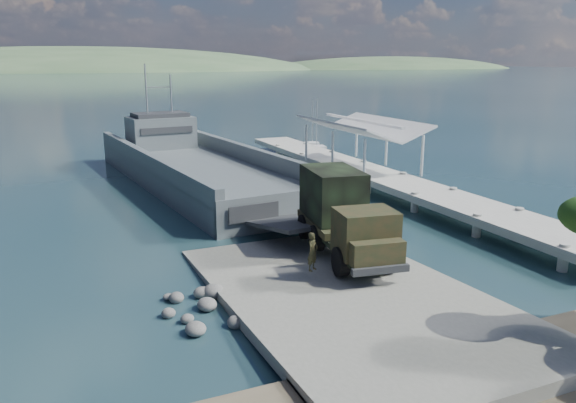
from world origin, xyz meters
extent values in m
plane|color=#1C3D44|center=(0.00, 0.00, 0.00)|extent=(1400.00, 1400.00, 0.00)
cube|color=slate|center=(0.00, -1.00, 0.25)|extent=(10.00, 18.00, 0.50)
cube|color=#9A9990|center=(13.00, 18.00, 1.00)|extent=(4.00, 44.00, 0.50)
cube|color=#4E585C|center=(0.33, 24.75, 0.45)|extent=(11.87, 30.62, 2.49)
cube|color=#4E585C|center=(-3.84, 24.33, 2.29)|extent=(3.54, 29.79, 1.29)
cube|color=#4E585C|center=(4.49, 25.16, 2.29)|extent=(3.54, 29.79, 1.29)
cube|color=#4E585C|center=(1.79, 9.98, 1.00)|extent=(8.96, 1.28, 2.59)
cube|color=#4E585C|center=(-0.66, 34.66, 3.19)|extent=(6.34, 4.55, 2.99)
cube|color=#2B2D30|center=(-0.66, 34.66, 4.88)|extent=(5.27, 3.66, 0.40)
cylinder|color=#999B9E|center=(-1.84, 34.54, 7.17)|extent=(0.16, 0.16, 4.98)
cylinder|color=#999B9E|center=(0.53, 34.78, 6.67)|extent=(0.16, 0.16, 3.98)
cylinder|color=black|center=(0.58, 0.70, 1.18)|extent=(0.67, 1.41, 1.35)
cylinder|color=black|center=(2.95, 0.34, 1.18)|extent=(0.67, 1.41, 1.35)
cylinder|color=black|center=(1.11, 4.20, 1.18)|extent=(0.67, 1.41, 1.35)
cylinder|color=black|center=(3.48, 3.84, 1.18)|extent=(0.67, 1.41, 1.35)
cylinder|color=black|center=(1.42, 6.26, 1.18)|extent=(0.67, 1.41, 1.35)
cylinder|color=black|center=(3.79, 5.90, 1.18)|extent=(0.67, 1.41, 1.35)
cube|color=black|center=(2.20, 3.40, 1.33)|extent=(3.46, 8.17, 0.26)
cube|color=black|center=(1.78, 0.62, 2.43)|extent=(2.89, 2.45, 2.08)
cube|color=black|center=(1.59, -0.62, 1.91)|extent=(2.51, 1.29, 1.04)
cube|color=black|center=(2.42, 4.84, 1.70)|extent=(3.29, 5.13, 0.36)
cube|color=black|center=(2.45, 5.05, 3.21)|extent=(3.07, 4.29, 2.60)
cube|color=#2B2D30|center=(1.51, -1.13, 1.28)|extent=(2.61, 0.65, 0.31)
imported|color=black|center=(-0.73, 0.92, 1.38)|extent=(0.77, 0.71, 1.75)
cube|color=silver|center=(16.00, 34.15, 0.23)|extent=(2.40, 5.32, 0.84)
cube|color=silver|center=(15.83, 33.23, 0.79)|extent=(1.56, 1.71, 0.56)
cylinder|color=#999B9E|center=(16.00, 34.15, 3.27)|extent=(0.09, 0.09, 5.60)
cube|color=silver|center=(17.01, 37.24, 0.22)|extent=(2.87, 4.96, 0.78)
cube|color=silver|center=(16.73, 36.42, 0.74)|extent=(1.60, 1.71, 0.52)
cylinder|color=#999B9E|center=(17.01, 37.24, 3.04)|extent=(0.09, 0.09, 5.20)
camera|label=1|loc=(-11.15, -20.18, 9.99)|focal=35.00mm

